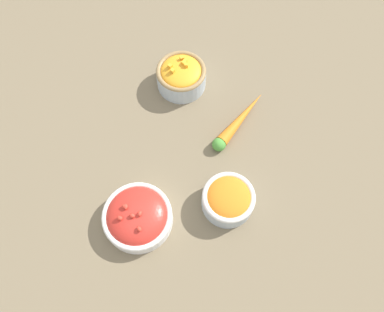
{
  "coord_description": "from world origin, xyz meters",
  "views": [
    {
      "loc": [
        -0.36,
        -0.04,
        0.82
      ],
      "look_at": [
        0.0,
        0.0,
        0.03
      ],
      "focal_mm": 35.0,
      "sensor_mm": 36.0,
      "label": 1
    }
  ],
  "objects_px": {
    "bowl_carrots": "(228,199)",
    "loose_carrot": "(238,122)",
    "bowl_squash": "(181,75)",
    "bowl_cherry_tomatoes": "(137,217)"
  },
  "relations": [
    {
      "from": "bowl_carrots",
      "to": "loose_carrot",
      "type": "bearing_deg",
      "value": -3.43
    },
    {
      "from": "bowl_squash",
      "to": "loose_carrot",
      "type": "relative_size",
      "value": 0.7
    },
    {
      "from": "bowl_carrots",
      "to": "bowl_cherry_tomatoes",
      "type": "bearing_deg",
      "value": 106.83
    },
    {
      "from": "bowl_cherry_tomatoes",
      "to": "loose_carrot",
      "type": "height_order",
      "value": "bowl_cherry_tomatoes"
    },
    {
      "from": "bowl_cherry_tomatoes",
      "to": "bowl_carrots",
      "type": "xyz_separation_m",
      "value": [
        0.06,
        -0.19,
        0.01
      ]
    },
    {
      "from": "bowl_cherry_tomatoes",
      "to": "loose_carrot",
      "type": "xyz_separation_m",
      "value": [
        0.27,
        -0.21,
        -0.01
      ]
    },
    {
      "from": "loose_carrot",
      "to": "bowl_carrots",
      "type": "bearing_deg",
      "value": -151.1
    },
    {
      "from": "bowl_cherry_tomatoes",
      "to": "bowl_squash",
      "type": "distance_m",
      "value": 0.38
    },
    {
      "from": "bowl_cherry_tomatoes",
      "to": "bowl_carrots",
      "type": "height_order",
      "value": "bowl_cherry_tomatoes"
    },
    {
      "from": "bowl_carrots",
      "to": "bowl_squash",
      "type": "bearing_deg",
      "value": 24.04
    }
  ]
}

